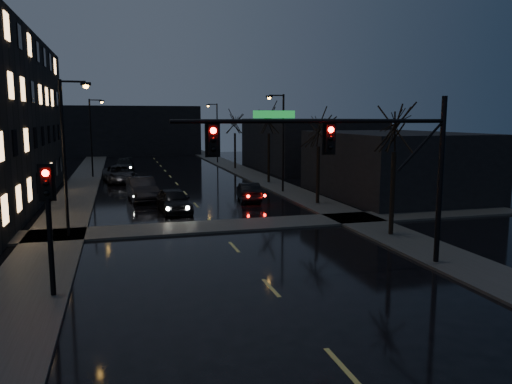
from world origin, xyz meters
TOP-DOWN VIEW (x-y plane):
  - sidewalk_left at (-8.50, 35.00)m, footprint 3.00×140.00m
  - sidewalk_right at (8.50, 35.00)m, footprint 3.00×140.00m
  - sidewalk_cross at (0.00, 18.50)m, footprint 40.00×3.00m
  - commercial_right_near at (15.50, 26.00)m, footprint 10.00×14.00m
  - commercial_right_far at (17.00, 48.00)m, footprint 12.00×18.00m
  - far_block at (-3.00, 78.00)m, footprint 22.00×10.00m
  - signal_mast at (3.85, 9.00)m, footprint 11.11×0.41m
  - signal_pole_left at (-7.50, 8.99)m, footprint 0.35×0.41m
  - tree_near at (8.40, 14.00)m, footprint 3.52×3.52m
  - tree_mid_a at (8.40, 24.00)m, footprint 3.30×3.30m
  - tree_mid_b at (8.40, 36.00)m, footprint 3.74×3.74m
  - tree_far at (8.40, 50.00)m, footprint 3.43×3.43m
  - streetlight_l_near at (-7.58, 18.00)m, footprint 1.53×0.28m
  - streetlight_l_far at (-7.58, 45.00)m, footprint 1.53×0.28m
  - streetlight_r_mid at (7.58, 30.00)m, footprint 1.53×0.28m
  - streetlight_r_far at (7.58, 58.00)m, footprint 1.53×0.28m
  - oncoming_car_a at (-1.80, 23.69)m, footprint 2.22×4.76m
  - oncoming_car_b at (-3.57, 29.27)m, footprint 2.32×5.37m
  - oncoming_car_c at (-5.17, 40.51)m, footprint 3.43×6.11m
  - oncoming_car_d at (-4.55, 50.48)m, footprint 2.40×5.27m
  - lead_car at (4.06, 26.81)m, footprint 1.97×4.30m

SIDE VIEW (x-z plane):
  - sidewalk_left at x=-8.50m, z-range 0.00..0.12m
  - sidewalk_right at x=8.50m, z-range 0.00..0.12m
  - sidewalk_cross at x=0.00m, z-range 0.00..0.12m
  - lead_car at x=4.06m, z-range 0.00..1.37m
  - oncoming_car_d at x=-4.55m, z-range 0.00..1.50m
  - oncoming_car_a at x=-1.80m, z-range 0.00..1.58m
  - oncoming_car_c at x=-5.17m, z-range 0.00..1.61m
  - oncoming_car_b at x=-3.57m, z-range 0.00..1.72m
  - commercial_right_near at x=15.50m, z-range 0.00..5.00m
  - commercial_right_far at x=17.00m, z-range 0.00..6.00m
  - signal_pole_left at x=-7.50m, z-range 0.75..5.27m
  - far_block at x=-3.00m, z-range 0.00..8.00m
  - streetlight_l_near at x=-7.58m, z-range 0.77..8.77m
  - streetlight_l_far at x=-7.58m, z-range 0.77..8.77m
  - streetlight_r_mid at x=7.58m, z-range 0.77..8.77m
  - streetlight_r_far at x=7.58m, z-range 0.77..8.77m
  - signal_mast at x=3.85m, z-range 1.37..8.37m
  - tree_mid_a at x=8.40m, z-range 2.04..9.61m
  - tree_far at x=8.40m, z-range 2.12..10.00m
  - tree_near at x=8.40m, z-range 2.18..10.26m
  - tree_mid_b at x=8.40m, z-range 2.32..10.90m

